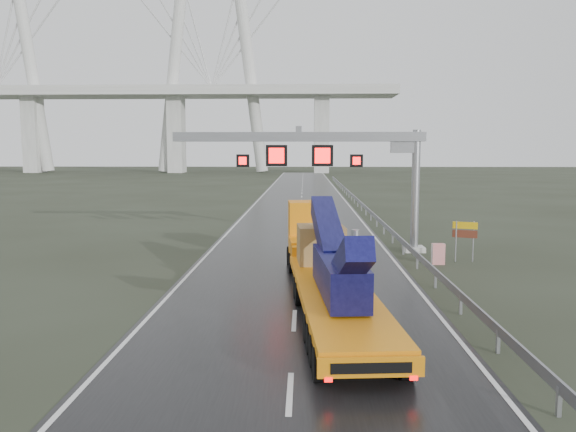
{
  "coord_description": "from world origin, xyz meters",
  "views": [
    {
      "loc": [
        0.34,
        -15.25,
        5.97
      ],
      "look_at": [
        -0.36,
        8.61,
        3.2
      ],
      "focal_mm": 35.0,
      "sensor_mm": 36.0,
      "label": 1
    }
  ],
  "objects_px": {
    "heavy_haul_truck": "(324,257)",
    "striped_barrier": "(438,254)",
    "sign_gantry": "(334,157)",
    "exit_sign_pair": "(465,233)"
  },
  "relations": [
    {
      "from": "heavy_haul_truck",
      "to": "striped_barrier",
      "type": "distance_m",
      "value": 8.95
    },
    {
      "from": "sign_gantry",
      "to": "striped_barrier",
      "type": "bearing_deg",
      "value": -35.49
    },
    {
      "from": "sign_gantry",
      "to": "heavy_haul_truck",
      "type": "xyz_separation_m",
      "value": [
        -0.94,
        -10.11,
        -4.04
      ]
    },
    {
      "from": "striped_barrier",
      "to": "exit_sign_pair",
      "type": "bearing_deg",
      "value": 23.25
    },
    {
      "from": "heavy_haul_truck",
      "to": "striped_barrier",
      "type": "bearing_deg",
      "value": 40.58
    },
    {
      "from": "sign_gantry",
      "to": "striped_barrier",
      "type": "xyz_separation_m",
      "value": [
        5.33,
        -3.8,
        -5.06
      ]
    },
    {
      "from": "exit_sign_pair",
      "to": "heavy_haul_truck",
      "type": "bearing_deg",
      "value": -117.78
    },
    {
      "from": "sign_gantry",
      "to": "exit_sign_pair",
      "type": "bearing_deg",
      "value": -24.1
    },
    {
      "from": "heavy_haul_truck",
      "to": "exit_sign_pair",
      "type": "distance_m",
      "value": 10.52
    },
    {
      "from": "striped_barrier",
      "to": "heavy_haul_truck",
      "type": "bearing_deg",
      "value": -136.11
    }
  ]
}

